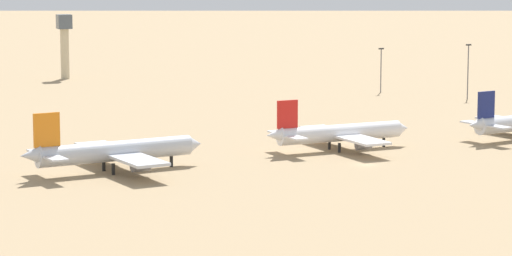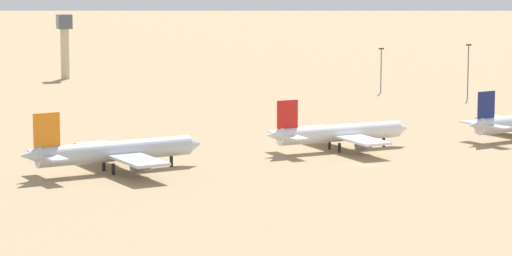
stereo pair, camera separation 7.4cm
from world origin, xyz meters
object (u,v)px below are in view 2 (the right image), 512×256
light_pole_west (381,67)px  parked_jet_red_2 (339,133)px  parked_jet_orange_1 (113,151)px  control_tower (65,40)px  light_pole_mid (468,68)px

light_pole_west → parked_jet_red_2: bearing=-121.6°
light_pole_west → parked_jet_orange_1: bearing=-136.9°
parked_jet_orange_1 → light_pole_west: light_pole_west is taller
control_tower → light_pole_west: control_tower is taller
parked_jet_orange_1 → control_tower: bearing=72.1°
parked_jet_orange_1 → light_pole_mid: size_ratio=2.35×
light_pole_west → light_pole_mid: light_pole_mid is taller
parked_jet_orange_1 → control_tower: (31.61, 196.85, 10.02)m
parked_jet_red_2 → light_pole_mid: size_ratio=2.18×
light_pole_west → light_pole_mid: bearing=-55.4°
light_pole_west → light_pole_mid: (18.01, -26.07, 1.34)m
control_tower → light_pole_mid: 153.63m
parked_jet_red_2 → control_tower: 189.94m
parked_jet_orange_1 → control_tower: control_tower is taller
light_pole_mid → light_pole_west: bearing=124.6°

